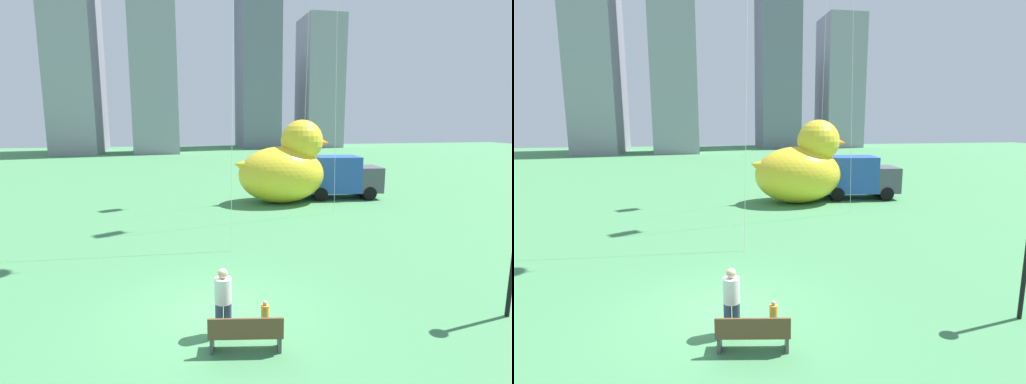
{
  "view_description": "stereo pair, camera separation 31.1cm",
  "coord_description": "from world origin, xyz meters",
  "views": [
    {
      "loc": [
        -0.84,
        -10.37,
        5.35
      ],
      "look_at": [
        2.36,
        6.08,
        2.25
      ],
      "focal_mm": 27.94,
      "sensor_mm": 36.0,
      "label": 1
    },
    {
      "loc": [
        -0.54,
        -10.43,
        5.35
      ],
      "look_at": [
        2.36,
        6.08,
        2.25
      ],
      "focal_mm": 27.94,
      "sensor_mm": 36.0,
      "label": 2
    }
  ],
  "objects": [
    {
      "name": "person_child",
      "position": [
        1.16,
        -1.26,
        0.47
      ],
      "size": [
        0.21,
        0.21,
        0.85
      ],
      "color": "silver",
      "rests_on": "ground"
    },
    {
      "name": "giant_inflatable_duck",
      "position": [
        5.81,
        14.13,
        2.25
      ],
      "size": [
        6.38,
        4.09,
        5.29
      ],
      "color": "yellow",
      "rests_on": "ground"
    },
    {
      "name": "park_bench",
      "position": [
        0.54,
        -2.04,
        0.48
      ],
      "size": [
        1.78,
        0.72,
        0.9
      ],
      "color": "brown",
      "rests_on": "ground"
    },
    {
      "name": "city_skyline",
      "position": [
        -6.08,
        60.21,
        15.08
      ],
      "size": [
        75.25,
        18.98,
        35.48
      ],
      "color": "gray",
      "rests_on": "ground"
    },
    {
      "name": "ground_plane",
      "position": [
        0.0,
        0.0,
        0.0
      ],
      "size": [
        140.0,
        140.0,
        0.0
      ],
      "primitive_type": "plane",
      "color": "#478954"
    },
    {
      "name": "box_truck",
      "position": [
        9.75,
        14.89,
        1.43
      ],
      "size": [
        5.63,
        2.88,
        2.85
      ],
      "color": "#264CA5",
      "rests_on": "ground"
    },
    {
      "name": "person_adult",
      "position": [
        0.12,
        -1.18,
        0.96
      ],
      "size": [
        0.43,
        0.43,
        1.74
      ],
      "color": "#38476B",
      "rests_on": "ground"
    }
  ]
}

